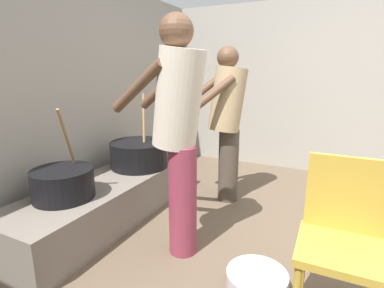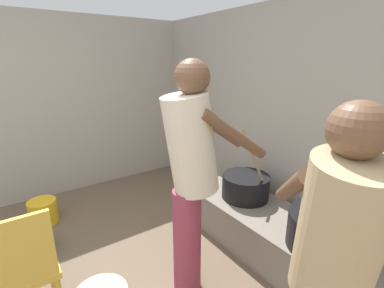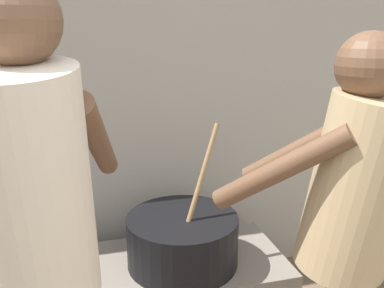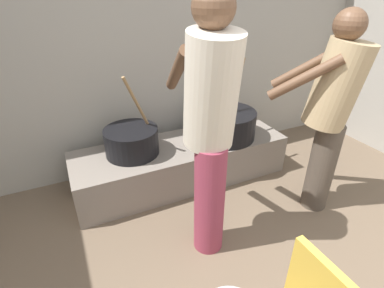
{
  "view_description": "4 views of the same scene",
  "coord_description": "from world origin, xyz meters",
  "views": [
    {
      "loc": [
        -1.79,
        0.2,
        1.3
      ],
      "look_at": [
        0.16,
        1.16,
        0.76
      ],
      "focal_mm": 27.8,
      "sensor_mm": 36.0,
      "label": 1
    },
    {
      "loc": [
        1.31,
        0.2,
        1.64
      ],
      "look_at": [
        -0.3,
        1.31,
        1.03
      ],
      "focal_mm": 25.62,
      "sensor_mm": 36.0,
      "label": 2
    },
    {
      "loc": [
        0.07,
        0.1,
        1.52
      ],
      "look_at": [
        0.47,
        1.58,
        1.09
      ],
      "focal_mm": 38.69,
      "sensor_mm": 36.0,
      "label": 3
    },
    {
      "loc": [
        -0.82,
        -0.2,
        1.64
      ],
      "look_at": [
        -0.06,
        1.43,
        0.65
      ],
      "focal_mm": 27.59,
      "sensor_mm": 36.0,
      "label": 4
    }
  ],
  "objects": [
    {
      "name": "block_enclosure_rear",
      "position": [
        0.0,
        2.46,
        1.08
      ],
      "size": [
        4.94,
        0.2,
        2.16
      ],
      "primitive_type": "cube",
      "color": "#9E998E",
      "rests_on": "ground_plane"
    },
    {
      "name": "cook_in_tan_shirt",
      "position": [
        0.9,
        1.15,
        0.86
      ],
      "size": [
        0.68,
        0.67,
        1.51
      ],
      "color": "#4C4238",
      "rests_on": "ground_plane"
    },
    {
      "name": "cooking_pot_main",
      "position": [
        0.51,
        1.91,
        0.49
      ],
      "size": [
        0.56,
        0.56,
        0.71
      ],
      "color": "black",
      "rests_on": "hearth_ledge"
    },
    {
      "name": "cook_in_cream_shirt",
      "position": [
        -0.07,
        1.15,
        0.95
      ],
      "size": [
        0.44,
        0.72,
        1.65
      ],
      "color": "#8C3347",
      "rests_on": "ground_plane"
    }
  ]
}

